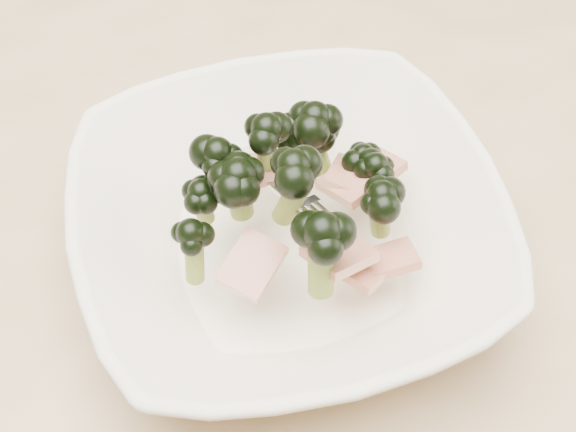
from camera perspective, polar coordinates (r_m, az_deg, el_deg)
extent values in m
cube|color=tan|center=(0.60, -12.72, -3.22)|extent=(1.20, 0.80, 0.04)
cylinder|color=tan|center=(1.23, 12.55, 6.69)|extent=(0.06, 0.06, 0.71)
imported|color=white|center=(0.53, 0.00, -1.04)|extent=(0.30, 0.30, 0.07)
cylinder|color=olive|center=(0.53, 6.49, 0.01)|extent=(0.02, 0.02, 0.03)
ellipsoid|color=black|center=(0.51, 6.70, 1.48)|extent=(0.03, 0.03, 0.03)
cylinder|color=olive|center=(0.53, -4.87, 2.76)|extent=(0.01, 0.02, 0.04)
ellipsoid|color=black|center=(0.51, -5.05, 4.50)|extent=(0.04, 0.04, 0.03)
cylinder|color=olive|center=(0.49, 0.39, 1.39)|extent=(0.03, 0.02, 0.05)
ellipsoid|color=black|center=(0.46, 0.41, 3.57)|extent=(0.04, 0.04, 0.03)
cylinder|color=olive|center=(0.57, 1.61, 4.63)|extent=(0.02, 0.03, 0.04)
ellipsoid|color=black|center=(0.55, 1.67, 6.35)|extent=(0.04, 0.04, 0.03)
cylinder|color=olive|center=(0.52, -6.07, 0.53)|extent=(0.01, 0.01, 0.03)
ellipsoid|color=black|center=(0.51, -6.23, 1.70)|extent=(0.03, 0.03, 0.02)
cylinder|color=olive|center=(0.56, 0.21, 4.72)|extent=(0.02, 0.02, 0.04)
ellipsoid|color=black|center=(0.54, 0.22, 6.31)|extent=(0.04, 0.04, 0.03)
cylinder|color=olive|center=(0.56, 5.22, 2.95)|extent=(0.01, 0.01, 0.03)
ellipsoid|color=black|center=(0.55, 5.37, 4.29)|extent=(0.03, 0.03, 0.02)
cylinder|color=olive|center=(0.51, -6.67, -2.88)|extent=(0.02, 0.02, 0.04)
ellipsoid|color=black|center=(0.49, -6.93, -1.21)|extent=(0.03, 0.03, 0.02)
cylinder|color=olive|center=(0.53, -1.48, 4.30)|extent=(0.02, 0.02, 0.04)
ellipsoid|color=black|center=(0.51, -1.54, 6.26)|extent=(0.03, 0.03, 0.03)
cylinder|color=olive|center=(0.55, 6.09, 2.34)|extent=(0.02, 0.01, 0.03)
ellipsoid|color=black|center=(0.54, 6.25, 3.57)|extent=(0.03, 0.03, 0.02)
cylinder|color=olive|center=(0.56, 1.79, 4.84)|extent=(0.02, 0.01, 0.04)
ellipsoid|color=black|center=(0.54, 1.86, 6.65)|extent=(0.03, 0.03, 0.03)
cylinder|color=olive|center=(0.48, 2.35, -3.23)|extent=(0.02, 0.03, 0.05)
ellipsoid|color=black|center=(0.45, 2.48, -1.10)|extent=(0.04, 0.04, 0.03)
cylinder|color=olive|center=(0.56, 1.84, 4.98)|extent=(0.03, 0.02, 0.05)
ellipsoid|color=black|center=(0.54, 1.91, 7.00)|extent=(0.04, 0.04, 0.03)
cylinder|color=olive|center=(0.51, -3.47, 1.36)|extent=(0.02, 0.02, 0.03)
ellipsoid|color=black|center=(0.50, -3.59, 2.91)|extent=(0.04, 0.04, 0.03)
cube|color=maroon|center=(0.51, 4.77, -3.68)|extent=(0.04, 0.05, 0.01)
cube|color=maroon|center=(0.54, 5.24, 2.92)|extent=(0.06, 0.05, 0.02)
cube|color=maroon|center=(0.51, 6.70, -3.25)|extent=(0.05, 0.03, 0.02)
cube|color=maroon|center=(0.50, 3.65, -2.69)|extent=(0.05, 0.04, 0.02)
cube|color=maroon|center=(0.54, 4.51, 2.75)|extent=(0.05, 0.05, 0.02)
cube|color=maroon|center=(0.50, -2.58, -3.47)|extent=(0.05, 0.05, 0.02)
cube|color=maroon|center=(0.54, -2.24, 3.26)|extent=(0.04, 0.03, 0.01)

